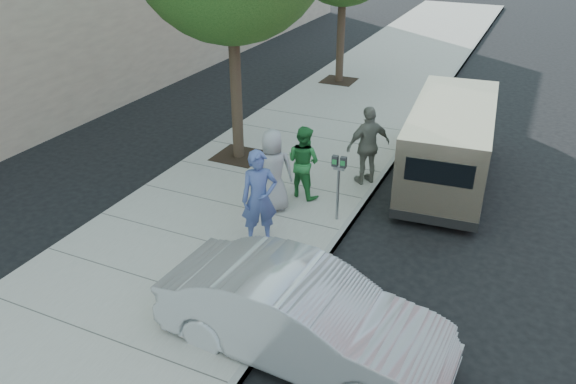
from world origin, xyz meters
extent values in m
plane|color=black|center=(0.00, 0.00, 0.00)|extent=(120.00, 120.00, 0.00)
cube|color=gray|center=(-1.00, 0.00, 0.07)|extent=(5.00, 60.00, 0.15)
cube|color=gray|center=(1.44, 0.00, 0.07)|extent=(0.12, 60.00, 0.16)
cube|color=black|center=(-2.30, 2.40, 0.15)|extent=(1.20, 1.20, 0.01)
cylinder|color=#38281E|center=(-2.30, 2.40, 2.13)|extent=(0.28, 0.28, 3.96)
cube|color=black|center=(-2.30, 10.00, 0.15)|extent=(1.20, 1.20, 0.01)
cylinder|color=#38281E|center=(-2.30, 10.00, 1.91)|extent=(0.28, 0.28, 3.52)
cylinder|color=gray|center=(1.18, 0.39, 0.72)|extent=(0.06, 0.06, 1.14)
cube|color=gray|center=(1.18, 0.39, 1.33)|extent=(0.23, 0.07, 0.08)
cube|color=#2D2D30|center=(1.09, 0.39, 1.48)|extent=(0.13, 0.11, 0.22)
cube|color=#2D2D30|center=(1.27, 0.40, 1.48)|extent=(0.13, 0.11, 0.22)
cube|color=beige|center=(2.87, 3.33, 1.07)|extent=(2.18, 4.95, 1.78)
cube|color=beige|center=(2.66, 5.95, 0.63)|extent=(1.68, 0.62, 0.76)
cube|color=black|center=(3.07, 0.91, 1.38)|extent=(1.33, 0.13, 0.49)
cylinder|color=black|center=(1.96, 4.84, 0.34)|extent=(0.29, 0.69, 0.68)
cylinder|color=black|center=(3.52, 4.97, 0.34)|extent=(0.29, 0.69, 0.68)
cylinder|color=black|center=(2.23, 1.58, 0.34)|extent=(0.29, 0.69, 0.68)
cylinder|color=black|center=(3.80, 1.71, 0.34)|extent=(0.29, 0.69, 0.68)
imported|color=#AEB0B5|center=(2.05, -3.41, 0.72)|extent=(4.47, 1.75, 1.45)
imported|color=#455693|center=(0.12, -1.06, 1.11)|extent=(0.84, 0.79, 1.93)
imported|color=#287B38|center=(0.10, 1.09, 0.98)|extent=(0.94, 0.81, 1.66)
imported|color=#959597|center=(-0.24, 0.24, 1.06)|extent=(1.06, 0.97, 1.82)
imported|color=slate|center=(1.20, 2.33, 1.09)|extent=(1.09, 1.12, 1.88)
camera|label=1|loc=(4.54, -9.33, 6.14)|focal=35.00mm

